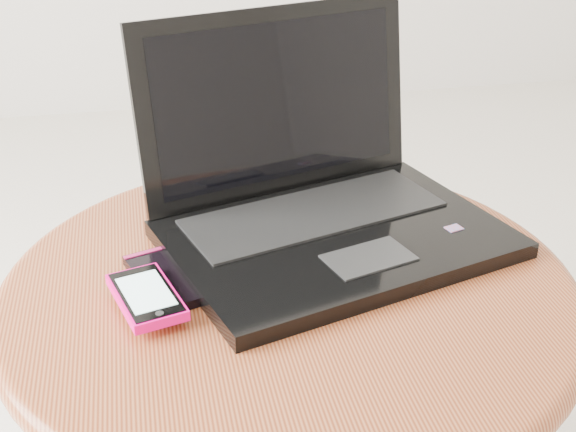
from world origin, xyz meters
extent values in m
cylinder|color=maroon|center=(-0.04, -0.02, 0.49)|extent=(0.60, 0.60, 0.03)
torus|color=maroon|center=(-0.04, -0.02, 0.49)|extent=(0.63, 0.63, 0.03)
cube|color=black|center=(0.03, 0.03, 0.51)|extent=(0.43, 0.36, 0.02)
cube|color=black|center=(0.02, 0.08, 0.52)|extent=(0.33, 0.20, 0.00)
cube|color=black|center=(0.05, -0.03, 0.52)|extent=(0.11, 0.08, 0.00)
cube|color=red|center=(0.17, 0.01, 0.52)|extent=(0.02, 0.02, 0.00)
cube|color=black|center=(-0.01, 0.17, 0.63)|extent=(0.36, 0.14, 0.23)
cube|color=black|center=(-0.01, 0.17, 0.63)|extent=(0.32, 0.12, 0.19)
cube|color=black|center=(-0.16, -0.01, 0.51)|extent=(0.10, 0.13, 0.01)
cube|color=#A1194E|center=(-0.18, 0.05, 0.51)|extent=(0.06, 0.03, 0.00)
cube|color=#F70476|center=(-0.19, -0.06, 0.52)|extent=(0.08, 0.11, 0.01)
cube|color=black|center=(-0.19, -0.06, 0.52)|extent=(0.07, 0.11, 0.00)
cube|color=silver|center=(-0.19, -0.06, 0.52)|extent=(0.06, 0.08, 0.00)
cylinder|color=black|center=(-0.18, -0.10, 0.52)|extent=(0.01, 0.01, 0.00)
camera|label=1|loc=(-0.18, -0.72, 0.95)|focal=47.90mm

